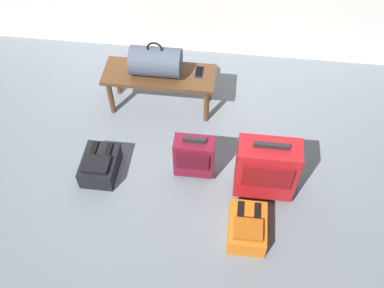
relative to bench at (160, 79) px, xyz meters
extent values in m
plane|color=slate|center=(0.20, -0.70, -0.35)|extent=(6.60, 6.60, 0.00)
cube|color=brown|center=(0.00, 0.00, 0.05)|extent=(1.00, 0.36, 0.04)
cylinder|color=brown|center=(-0.44, -0.13, -0.16)|extent=(0.05, 0.05, 0.37)
cylinder|color=brown|center=(0.44, -0.13, -0.16)|extent=(0.05, 0.05, 0.37)
cylinder|color=brown|center=(-0.44, 0.13, -0.16)|extent=(0.05, 0.05, 0.37)
cylinder|color=brown|center=(0.44, 0.13, -0.16)|extent=(0.05, 0.05, 0.37)
cylinder|color=#475160|center=(-0.02, 0.00, 0.19)|extent=(0.44, 0.26, 0.26)
torus|color=black|center=(-0.02, 0.00, 0.33)|extent=(0.14, 0.02, 0.14)
cube|color=#191E4C|center=(0.35, 0.06, 0.07)|extent=(0.07, 0.14, 0.01)
cube|color=black|center=(0.35, 0.06, 0.07)|extent=(0.06, 0.13, 0.00)
cube|color=red|center=(0.97, -0.86, -0.03)|extent=(0.46, 0.23, 0.52)
cube|color=maroon|center=(0.97, -0.98, 0.03)|extent=(0.37, 0.02, 0.24)
cube|color=#262628|center=(0.97, -0.86, 0.25)|extent=(0.26, 0.03, 0.04)
cylinder|color=black|center=(0.80, -0.78, -0.32)|extent=(0.02, 0.05, 0.05)
cylinder|color=black|center=(1.13, -0.78, -0.32)|extent=(0.02, 0.05, 0.05)
cube|color=maroon|center=(0.40, -0.75, -0.11)|extent=(0.32, 0.16, 0.37)
cube|color=#500E1C|center=(0.40, -0.84, -0.06)|extent=(0.26, 0.02, 0.17)
cube|color=#262628|center=(0.40, -0.75, 0.09)|extent=(0.18, 0.03, 0.04)
cylinder|color=black|center=(0.29, -0.69, -0.32)|extent=(0.02, 0.05, 0.05)
cylinder|color=black|center=(0.51, -0.69, -0.32)|extent=(0.02, 0.05, 0.05)
cube|color=black|center=(-0.38, -0.82, -0.26)|extent=(0.28, 0.38, 0.17)
cube|color=black|center=(-0.38, -0.89, -0.16)|extent=(0.21, 0.17, 0.04)
cube|color=black|center=(-0.44, -0.75, -0.17)|extent=(0.04, 0.19, 0.02)
cube|color=black|center=(-0.32, -0.75, -0.17)|extent=(0.04, 0.19, 0.02)
cube|color=orange|center=(0.86, -1.26, -0.26)|extent=(0.28, 0.38, 0.17)
cube|color=#AD5514|center=(0.86, -1.32, -0.16)|extent=(0.21, 0.17, 0.04)
cube|color=black|center=(0.79, -1.19, -0.17)|extent=(0.04, 0.19, 0.02)
cube|color=black|center=(0.92, -1.19, -0.17)|extent=(0.04, 0.19, 0.02)
camera|label=1|loc=(0.63, -2.83, 2.66)|focal=40.45mm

